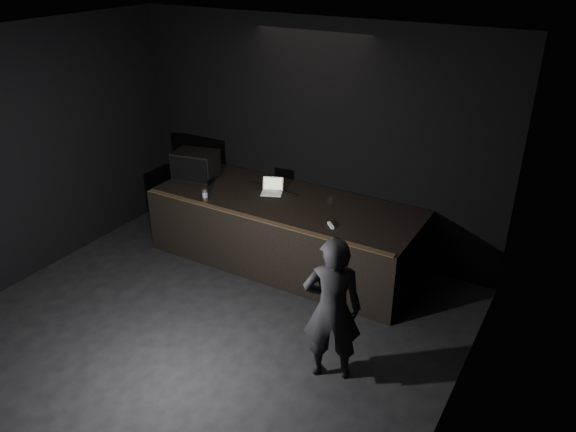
# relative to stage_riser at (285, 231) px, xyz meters

# --- Properties ---
(ground) EXTENTS (7.00, 7.00, 0.00)m
(ground) POSITION_rel_stage_riser_xyz_m (0.00, -2.73, -0.50)
(ground) COLOR black
(ground) RESTS_ON ground
(room_walls) EXTENTS (6.10, 7.10, 3.52)m
(room_walls) POSITION_rel_stage_riser_xyz_m (0.00, -2.73, 1.52)
(room_walls) COLOR black
(room_walls) RESTS_ON ground
(stage_riser) EXTENTS (4.00, 1.50, 1.00)m
(stage_riser) POSITION_rel_stage_riser_xyz_m (0.00, 0.00, 0.00)
(stage_riser) COLOR black
(stage_riser) RESTS_ON ground
(riser_lip) EXTENTS (3.92, 0.10, 0.01)m
(riser_lip) POSITION_rel_stage_riser_xyz_m (0.00, -0.71, 0.51)
(riser_lip) COLOR brown
(riser_lip) RESTS_ON stage_riser
(stage_monitor) EXTENTS (0.74, 0.60, 0.44)m
(stage_monitor) POSITION_rel_stage_riser_xyz_m (-1.67, 0.04, 0.72)
(stage_monitor) COLOR black
(stage_monitor) RESTS_ON stage_riser
(cable) EXTENTS (0.94, 0.10, 0.02)m
(cable) POSITION_rel_stage_riser_xyz_m (-0.38, 0.26, 0.51)
(cable) COLOR black
(cable) RESTS_ON stage_riser
(laptop) EXTENTS (0.39, 0.37, 0.21)m
(laptop) POSITION_rel_stage_riser_xyz_m (-0.32, 0.16, 0.56)
(laptop) COLOR white
(laptop) RESTS_ON stage_riser
(beer_can) EXTENTS (0.08, 0.08, 0.18)m
(beer_can) POSITION_rel_stage_riser_xyz_m (-1.01, -0.58, 0.59)
(beer_can) COLOR silver
(beer_can) RESTS_ON stage_riser
(plastic_cup) EXTENTS (0.09, 0.09, 0.11)m
(plastic_cup) POSITION_rel_stage_riser_xyz_m (0.63, 0.20, 0.55)
(plastic_cup) COLOR white
(plastic_cup) RESTS_ON stage_riser
(wii_remote) EXTENTS (0.15, 0.15, 0.03)m
(wii_remote) POSITION_rel_stage_riser_xyz_m (0.94, -0.39, 0.52)
(wii_remote) COLOR white
(wii_remote) RESTS_ON stage_riser
(person) EXTENTS (0.75, 0.64, 1.75)m
(person) POSITION_rel_stage_riser_xyz_m (1.71, -1.90, 0.37)
(person) COLOR black
(person) RESTS_ON ground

